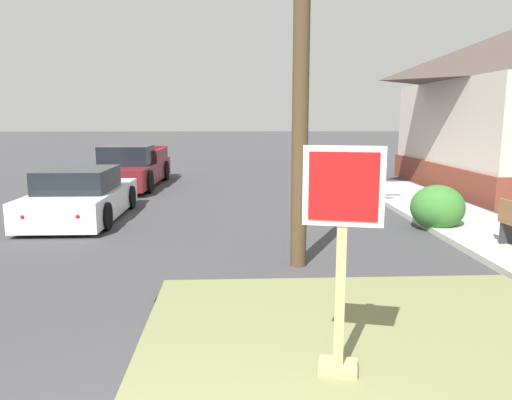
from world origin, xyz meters
name	(u,v)px	position (x,y,z in m)	size (l,w,h in m)	color
grass_corner_patch	(395,371)	(1.88, 1.95, 0.04)	(5.14, 5.26, 0.08)	olive
stop_sign	(341,267)	(1.32, 1.89, 1.11)	(0.70, 0.36, 2.13)	tan
manhole_cover	(180,300)	(-0.39, 3.98, 0.01)	(0.70, 0.70, 0.02)	black
parked_sedan_white	(81,197)	(-3.34, 9.41, 0.54)	(1.96, 4.15, 1.25)	silver
pickup_truck_maroon	(132,169)	(-3.26, 14.95, 0.62)	(2.11, 5.46, 1.48)	maroon
shrub_by_curb	(437,207)	(4.80, 7.90, 0.50)	(1.15, 1.15, 0.99)	#34712C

